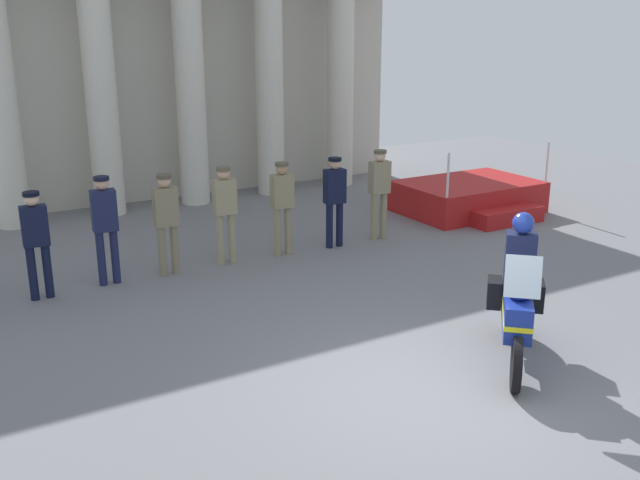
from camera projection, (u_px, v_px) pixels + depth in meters
name	position (u px, v px, depth m)	size (l,w,h in m)	color
ground_plane	(433.00, 391.00, 8.30)	(28.00, 28.00, 0.00)	slate
colonnade_backdrop	(180.00, 60.00, 16.38)	(11.47, 1.51, 6.08)	beige
reviewing_stand	(470.00, 198.00, 15.96)	(2.95, 2.49, 1.57)	#A51919
officer_in_row_1	(36.00, 237.00, 10.78)	(0.40, 0.25, 1.67)	black
officer_in_row_2	(105.00, 221.00, 11.38)	(0.40, 0.25, 1.76)	#191E42
officer_in_row_3	(166.00, 216.00, 11.83)	(0.40, 0.25, 1.70)	#7A7056
officer_in_row_4	(225.00, 207.00, 12.38)	(0.40, 0.25, 1.71)	gray
officer_in_row_5	(282.00, 201.00, 12.86)	(0.40, 0.25, 1.69)	#847A5B
officer_in_row_6	(335.00, 195.00, 13.31)	(0.40, 0.25, 1.69)	black
officer_in_row_7	(379.00, 187.00, 13.80)	(0.40, 0.25, 1.74)	#847A5B
motorcycle_with_rider	(517.00, 300.00, 8.84)	(1.52, 1.61, 1.90)	black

